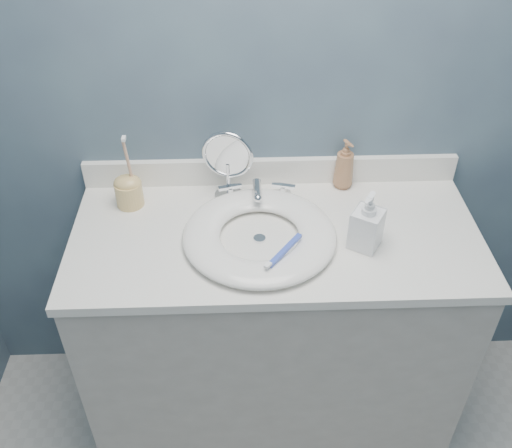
{
  "coord_description": "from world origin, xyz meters",
  "views": [
    {
      "loc": [
        -0.11,
        -0.32,
        1.97
      ],
      "look_at": [
        -0.06,
        0.94,
        0.94
      ],
      "focal_mm": 40.0,
      "sensor_mm": 36.0,
      "label": 1
    }
  ],
  "objects_px": {
    "toothbrush_holder": "(129,190)",
    "soap_bottle_clear": "(367,221)",
    "makeup_mirror": "(228,163)",
    "soap_bottle_amber": "(345,164)"
  },
  "relations": [
    {
      "from": "soap_bottle_amber",
      "to": "toothbrush_holder",
      "type": "xyz_separation_m",
      "value": [
        -0.68,
        -0.08,
        -0.03
      ]
    },
    {
      "from": "soap_bottle_amber",
      "to": "toothbrush_holder",
      "type": "relative_size",
      "value": 0.69
    },
    {
      "from": "soap_bottle_amber",
      "to": "makeup_mirror",
      "type": "bearing_deg",
      "value": 162.67
    },
    {
      "from": "makeup_mirror",
      "to": "toothbrush_holder",
      "type": "relative_size",
      "value": 0.97
    },
    {
      "from": "toothbrush_holder",
      "to": "soap_bottle_clear",
      "type": "bearing_deg",
      "value": -17.55
    },
    {
      "from": "makeup_mirror",
      "to": "soap_bottle_clear",
      "type": "bearing_deg",
      "value": -18.84
    },
    {
      "from": "soap_bottle_clear",
      "to": "toothbrush_holder",
      "type": "distance_m",
      "value": 0.74
    },
    {
      "from": "makeup_mirror",
      "to": "soap_bottle_amber",
      "type": "relative_size",
      "value": 1.41
    },
    {
      "from": "soap_bottle_amber",
      "to": "soap_bottle_clear",
      "type": "height_order",
      "value": "soap_bottle_clear"
    },
    {
      "from": "soap_bottle_clear",
      "to": "toothbrush_holder",
      "type": "bearing_deg",
      "value": -165.98
    }
  ]
}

